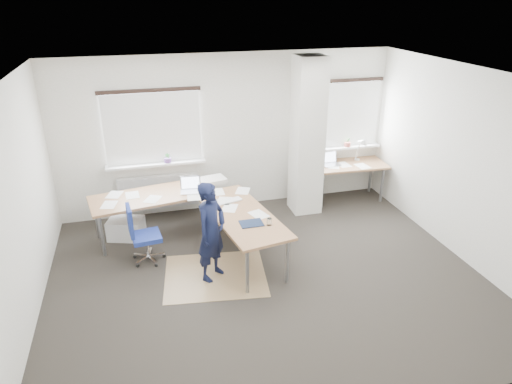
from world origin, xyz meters
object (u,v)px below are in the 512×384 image
object	(u,v)px
desk_main	(199,205)
desk_side	(349,166)
task_chair	(145,246)
person	(211,232)

from	to	relation	value
desk_main	desk_side	world-z (taller)	desk_side
desk_side	task_chair	xyz separation A→B (m)	(-3.87, -1.27, -0.43)
desk_main	desk_side	distance (m)	3.16
desk_main	task_chair	size ratio (longest dim) A/B	3.03
desk_side	person	xyz separation A→B (m)	(-2.97, -1.93, 0.03)
task_chair	person	world-z (taller)	person
desk_main	desk_side	size ratio (longest dim) A/B	1.97
task_chair	person	xyz separation A→B (m)	(0.90, -0.66, 0.46)
desk_side	desk_main	bearing A→B (deg)	-159.45
desk_main	person	world-z (taller)	person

